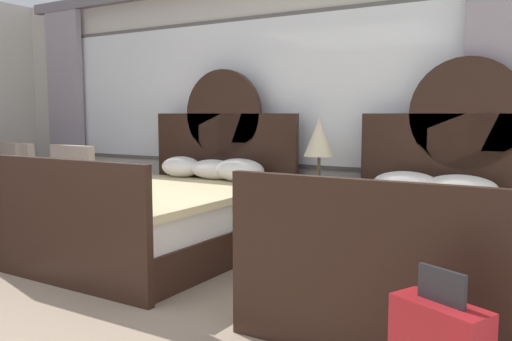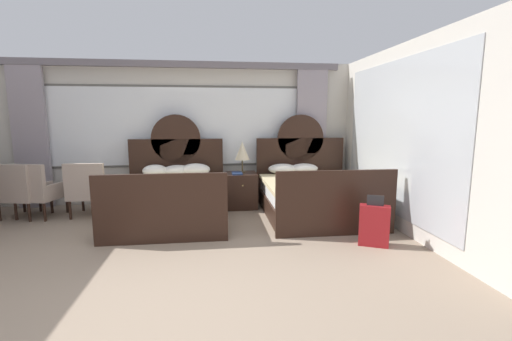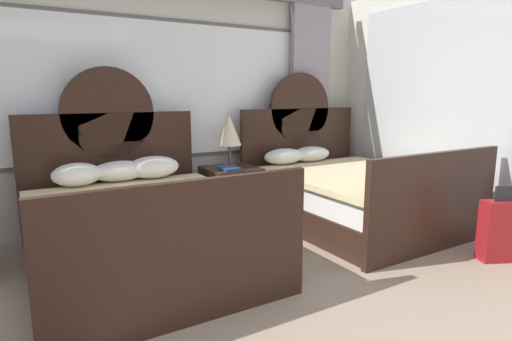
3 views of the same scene
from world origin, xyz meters
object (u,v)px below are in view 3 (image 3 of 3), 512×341
object	(u,v)px
nightstand_between_beds	(231,196)
book_on_nightstand	(229,168)
bed_near_window	(140,224)
suitcase_on_floor	(502,230)
bed_near_mirror	(350,192)
table_lamp_on_nightstand	(229,131)

from	to	relation	value
nightstand_between_beds	book_on_nightstand	bearing A→B (deg)	-127.70
bed_near_window	nightstand_between_beds	xyz separation A→B (m)	(1.19, 0.61, -0.04)
book_on_nightstand	suitcase_on_floor	bearing A→B (deg)	-51.16
suitcase_on_floor	bed_near_window	bearing A→B (deg)	150.86
bed_near_window	bed_near_mirror	world-z (taller)	same
bed_near_mirror	book_on_nightstand	world-z (taller)	bed_near_mirror
nightstand_between_beds	table_lamp_on_nightstand	xyz separation A→B (m)	(0.03, 0.08, 0.72)
bed_near_window	book_on_nightstand	bearing A→B (deg)	24.40
bed_near_mirror	table_lamp_on_nightstand	bearing A→B (deg)	148.74
table_lamp_on_nightstand	book_on_nightstand	xyz separation A→B (m)	(-0.11, -0.19, -0.38)
bed_near_window	bed_near_mirror	xyz separation A→B (m)	(2.37, -0.01, -0.01)
bed_near_mirror	table_lamp_on_nightstand	size ratio (longest dim) A/B	3.72
bed_near_window	book_on_nightstand	size ratio (longest dim) A/B	8.16
bed_near_mirror	nightstand_between_beds	size ratio (longest dim) A/B	3.30
bed_near_mirror	suitcase_on_floor	xyz separation A→B (m)	(0.36, -1.51, -0.08)
table_lamp_on_nightstand	suitcase_on_floor	xyz separation A→B (m)	(1.52, -2.21, -0.77)
bed_near_window	table_lamp_on_nightstand	xyz separation A→B (m)	(1.21, 0.69, 0.68)
table_lamp_on_nightstand	bed_near_window	bearing A→B (deg)	-150.39
bed_near_window	nightstand_between_beds	distance (m)	1.34
bed_near_window	table_lamp_on_nightstand	distance (m)	1.55
table_lamp_on_nightstand	book_on_nightstand	bearing A→B (deg)	-120.33
bed_near_window	bed_near_mirror	distance (m)	2.37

